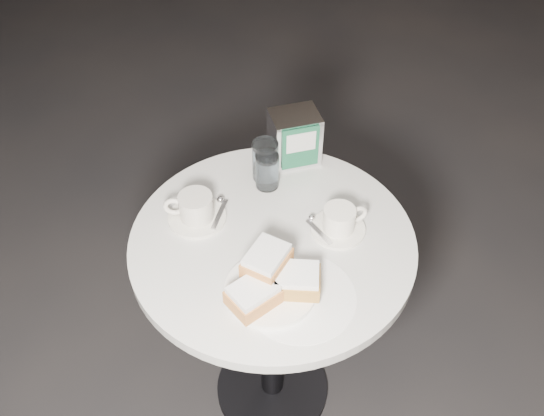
{
  "coord_description": "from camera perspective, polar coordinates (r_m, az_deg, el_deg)",
  "views": [
    {
      "loc": [
        -0.05,
        -0.99,
        1.84
      ],
      "look_at": [
        0.0,
        0.02,
        0.83
      ],
      "focal_mm": 40.0,
      "sensor_mm": 36.0,
      "label": 1
    }
  ],
  "objects": [
    {
      "name": "sugar_spill",
      "position": [
        1.37,
        2.62,
        -8.31
      ],
      "size": [
        0.29,
        0.29,
        0.0
      ],
      "primitive_type": "cylinder",
      "rotation": [
        0.0,
        0.0,
        -0.15
      ],
      "color": "white",
      "rests_on": "cafe_table"
    },
    {
      "name": "beignet_plate",
      "position": [
        1.34,
        -0.03,
        -7.01
      ],
      "size": [
        0.26,
        0.26,
        0.1
      ],
      "rotation": [
        0.0,
        0.0,
        0.32
      ],
      "color": "white",
      "rests_on": "cafe_table"
    },
    {
      "name": "coffee_cup_right",
      "position": [
        1.48,
        6.35,
        -1.27
      ],
      "size": [
        0.17,
        0.17,
        0.07
      ],
      "rotation": [
        0.0,
        0.0,
        0.28
      ],
      "color": "white",
      "rests_on": "cafe_table"
    },
    {
      "name": "ground",
      "position": [
        2.09,
        0.03,
        -16.71
      ],
      "size": [
        7.0,
        7.0,
        0.0
      ],
      "primitive_type": "plane",
      "color": "black",
      "rests_on": "ground"
    },
    {
      "name": "napkin_dispenser",
      "position": [
        1.64,
        2.14,
        6.65
      ],
      "size": [
        0.15,
        0.13,
        0.15
      ],
      "rotation": [
        0.0,
        0.0,
        0.22
      ],
      "color": "white",
      "rests_on": "cafe_table"
    },
    {
      "name": "water_glass_right",
      "position": [
        1.58,
        -0.46,
        3.48
      ],
      "size": [
        0.07,
        0.07,
        0.1
      ],
      "rotation": [
        0.0,
        0.0,
        0.09
      ],
      "color": "silver",
      "rests_on": "cafe_table"
    },
    {
      "name": "water_glass_left",
      "position": [
        1.6,
        -0.63,
        4.45
      ],
      "size": [
        0.08,
        0.08,
        0.11
      ],
      "rotation": [
        0.0,
        0.0,
        -0.25
      ],
      "color": "white",
      "rests_on": "cafe_table"
    },
    {
      "name": "cafe_table",
      "position": [
        1.63,
        0.04,
        -7.56
      ],
      "size": [
        0.7,
        0.7,
        0.74
      ],
      "color": "black",
      "rests_on": "ground"
    },
    {
      "name": "coffee_cup_left",
      "position": [
        1.51,
        -7.19,
        -0.12
      ],
      "size": [
        0.16,
        0.15,
        0.08
      ],
      "rotation": [
        0.0,
        0.0,
        -0.04
      ],
      "color": "silver",
      "rests_on": "cafe_table"
    }
  ]
}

